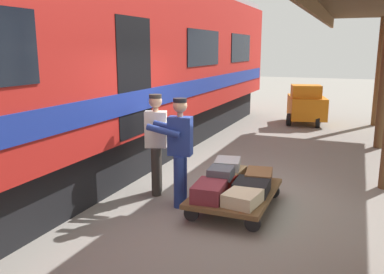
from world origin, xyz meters
TOP-DOWN VIEW (x-y plane):
  - ground_plane at (0.00, 0.00)m, footprint 60.00×60.00m
  - train_car at (3.26, 0.00)m, footprint 3.03×18.74m
  - luggage_cart at (-0.12, 0.29)m, footprint 1.12×1.72m
  - suitcase_tan_vintage at (0.13, -0.18)m, footprint 0.48×0.60m
  - suitcase_brown_leather at (-0.37, -0.18)m, footprint 0.48×0.63m
  - suitcase_red_plastic at (0.13, 0.29)m, footprint 0.45×0.58m
  - suitcase_burgundy_valise at (0.13, 0.76)m, footprint 0.47×0.66m
  - suitcase_black_hardshell at (-0.37, 0.29)m, footprint 0.53×0.57m
  - suitcase_cream_canvas at (-0.37, 0.76)m, footprint 0.52×0.64m
  - suitcase_gray_aluminum at (0.16, -0.19)m, footprint 0.49×0.57m
  - suitcase_slate_roller at (0.11, 0.31)m, footprint 0.40×0.42m
  - porter_in_overalls at (0.75, 0.47)m, footprint 0.71×0.50m
  - porter_by_door at (1.30, 0.13)m, footprint 0.74×0.58m
  - baggage_tug at (-0.21, -7.57)m, footprint 1.48×1.92m

SIDE VIEW (x-z plane):
  - ground_plane at x=0.00m, z-range 0.00..0.00m
  - luggage_cart at x=-0.12m, z-range 0.10..0.39m
  - suitcase_cream_canvas at x=-0.37m, z-range 0.29..0.48m
  - suitcase_red_plastic at x=0.13m, z-range 0.29..0.48m
  - suitcase_black_hardshell at x=-0.37m, z-range 0.29..0.48m
  - suitcase_tan_vintage at x=0.13m, z-range 0.29..0.48m
  - suitcase_brown_leather at x=-0.37m, z-range 0.29..0.50m
  - suitcase_burgundy_valise at x=0.13m, z-range 0.29..0.53m
  - suitcase_slate_roller at x=0.11m, z-range 0.48..0.64m
  - suitcase_gray_aluminum at x=0.16m, z-range 0.48..0.64m
  - baggage_tug at x=-0.21m, z-range -0.02..1.28m
  - porter_in_overalls at x=0.75m, z-range 0.07..1.78m
  - porter_by_door at x=1.30m, z-range 0.07..1.78m
  - train_car at x=3.26m, z-range 0.06..4.06m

